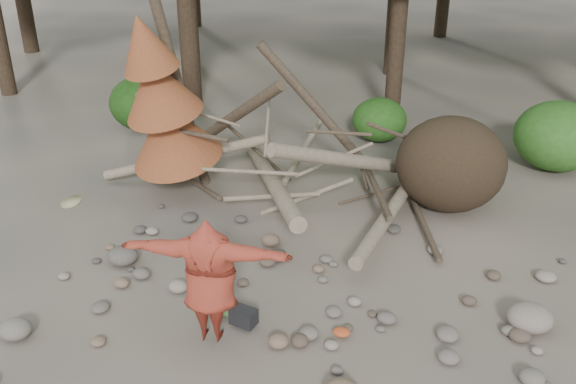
# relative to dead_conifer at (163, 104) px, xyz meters

# --- Properties ---
(ground) EXTENTS (120.00, 120.00, 0.00)m
(ground) POSITION_rel_dead_conifer_xyz_m (3.12, -3.37, -2.11)
(ground) COLOR #514C44
(ground) RESTS_ON ground
(deadfall_pile) EXTENTS (8.55, 5.24, 3.30)m
(deadfall_pile) POSITION_rel_dead_conifer_xyz_m (5.13, 0.87, -1.16)
(deadfall_pile) COLOR #332619
(deadfall_pile) RESTS_ON ground
(dead_conifer) EXTENTS (2.06, 2.16, 4.35)m
(dead_conifer) POSITION_rel_dead_conifer_xyz_m (0.00, 0.00, 0.00)
(dead_conifer) COLOR #4C3F30
(dead_conifer) RESTS_ON ground
(bush_left) EXTENTS (1.80, 1.80, 1.44)m
(bush_left) POSITION_rel_dead_conifer_xyz_m (-2.38, 3.83, -1.39)
(bush_left) COLOR #1F4A13
(bush_left) RESTS_ON ground
(bush_mid) EXTENTS (1.40, 1.40, 1.12)m
(bush_mid) POSITION_rel_dead_conifer_xyz_m (3.92, 4.43, -1.55)
(bush_mid) COLOR #295D1B
(bush_mid) RESTS_ON ground
(bush_right) EXTENTS (2.00, 2.00, 1.60)m
(bush_right) POSITION_rel_dead_conifer_xyz_m (8.12, 3.63, -1.31)
(bush_right) COLOR #346F22
(bush_right) RESTS_ON ground
(frisbee_thrower) EXTENTS (2.99, 1.16, 2.38)m
(frisbee_thrower) POSITION_rel_dead_conifer_xyz_m (2.45, -4.22, -1.05)
(frisbee_thrower) COLOR maroon
(frisbee_thrower) RESTS_ON ground
(backpack) EXTENTS (0.44, 0.35, 0.26)m
(backpack) POSITION_rel_dead_conifer_xyz_m (2.80, -3.80, -1.98)
(backpack) COLOR black
(backpack) RESTS_ON ground
(cloth_green) EXTENTS (0.43, 0.36, 0.16)m
(cloth_green) POSITION_rel_dead_conifer_xyz_m (2.52, -3.60, -2.03)
(cloth_green) COLOR #3A692A
(cloth_green) RESTS_ON ground
(cloth_orange) EXTENTS (0.27, 0.22, 0.10)m
(cloth_orange) POSITION_rel_dead_conifer_xyz_m (4.29, -3.71, -2.06)
(cloth_orange) COLOR #B7451F
(cloth_orange) RESTS_ON ground
(boulder_front_left) EXTENTS (0.49, 0.44, 0.30)m
(boulder_front_left) POSITION_rel_dead_conifer_xyz_m (-0.43, -4.85, -1.96)
(boulder_front_left) COLOR slate
(boulder_front_left) RESTS_ON ground
(boulder_mid_right) EXTENTS (0.69, 0.62, 0.41)m
(boulder_mid_right) POSITION_rel_dead_conifer_xyz_m (7.02, -2.83, -1.90)
(boulder_mid_right) COLOR gray
(boulder_mid_right) RESTS_ON ground
(boulder_mid_left) EXTENTS (0.55, 0.49, 0.33)m
(boulder_mid_left) POSITION_rel_dead_conifer_xyz_m (0.19, -2.62, -1.95)
(boulder_mid_left) COLOR #5A534B
(boulder_mid_left) RESTS_ON ground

